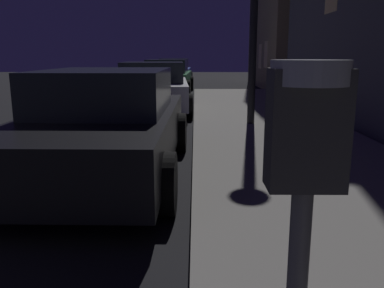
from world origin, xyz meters
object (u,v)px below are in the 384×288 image
at_px(car_black, 107,124).
at_px(car_green, 168,77).
at_px(parking_meter, 302,201).
at_px(car_white, 154,88).
at_px(car_blue, 174,71).

xyz_separation_m(car_black, car_green, (-0.00, 12.25, 0.00)).
relative_size(parking_meter, car_white, 0.33).
relative_size(car_white, car_green, 0.95).
bearing_deg(car_white, parking_meter, -82.18).
bearing_deg(car_blue, car_green, -90.01).
bearing_deg(car_green, car_white, -89.97).
distance_m(car_black, car_green, 12.25).
xyz_separation_m(car_green, car_blue, (0.00, 5.79, 0.00)).
height_order(car_green, car_blue, same).
height_order(car_white, car_green, same).
relative_size(parking_meter, car_green, 0.32).
height_order(parking_meter, car_blue, parking_meter).
height_order(car_black, car_blue, same).
bearing_deg(car_green, car_black, -89.99).
bearing_deg(car_white, car_blue, 90.01).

